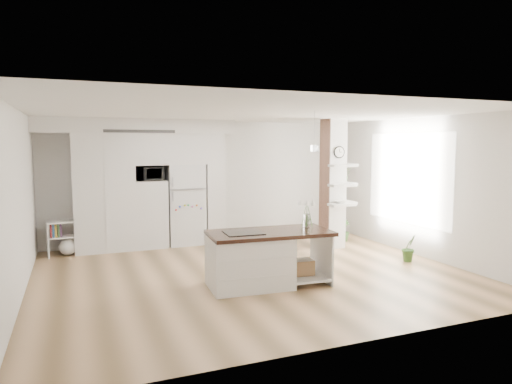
# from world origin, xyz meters

# --- Properties ---
(floor) EXTENTS (7.00, 6.00, 0.01)m
(floor) POSITION_xyz_m (0.00, 0.00, 0.00)
(floor) COLOR tan
(floor) RESTS_ON ground
(room) EXTENTS (7.04, 6.04, 2.72)m
(room) POSITION_xyz_m (0.00, 0.00, 1.86)
(room) COLOR white
(room) RESTS_ON ground
(cabinet_wall) EXTENTS (4.00, 0.71, 2.70)m
(cabinet_wall) POSITION_xyz_m (-1.45, 2.67, 1.51)
(cabinet_wall) COLOR white
(cabinet_wall) RESTS_ON floor
(refrigerator) EXTENTS (0.78, 0.69, 1.75)m
(refrigerator) POSITION_xyz_m (-0.53, 2.68, 0.88)
(refrigerator) COLOR white
(refrigerator) RESTS_ON floor
(column) EXTENTS (0.69, 0.90, 2.70)m
(column) POSITION_xyz_m (2.38, 1.13, 1.35)
(column) COLOR silver
(column) RESTS_ON floor
(window) EXTENTS (0.00, 2.40, 2.40)m
(window) POSITION_xyz_m (3.48, 0.30, 1.50)
(window) COLOR white
(window) RESTS_ON room
(pendant_light) EXTENTS (0.12, 0.12, 0.10)m
(pendant_light) POSITION_xyz_m (1.70, 0.15, 2.12)
(pendant_light) COLOR white
(pendant_light) RESTS_ON room
(kitchen_island) EXTENTS (1.94, 1.02, 1.42)m
(kitchen_island) POSITION_xyz_m (-0.20, -0.71, 0.45)
(kitchen_island) COLOR white
(kitchen_island) RESTS_ON floor
(bookshelf) EXTENTS (0.61, 0.39, 0.69)m
(bookshelf) POSITION_xyz_m (-2.97, 2.50, 0.30)
(bookshelf) COLOR white
(bookshelf) RESTS_ON floor
(floor_plant_a) EXTENTS (0.33, 0.29, 0.52)m
(floor_plant_a) POSITION_xyz_m (3.00, -0.38, 0.26)
(floor_plant_a) COLOR #386729
(floor_plant_a) RESTS_ON floor
(floor_plant_b) EXTENTS (0.31, 0.31, 0.50)m
(floor_plant_b) POSITION_xyz_m (2.86, 1.64, 0.25)
(floor_plant_b) COLOR #386729
(floor_plant_b) RESTS_ON floor
(microwave) EXTENTS (0.54, 0.37, 0.30)m
(microwave) POSITION_xyz_m (-1.27, 2.62, 1.57)
(microwave) COLOR #2D2D2D
(microwave) RESTS_ON cabinet_wall
(shelf_plant) EXTENTS (0.27, 0.23, 0.30)m
(shelf_plant) POSITION_xyz_m (2.63, 1.30, 1.52)
(shelf_plant) COLOR #386729
(shelf_plant) RESTS_ON column
(decor_bowl) EXTENTS (0.22, 0.22, 0.05)m
(decor_bowl) POSITION_xyz_m (2.30, 0.90, 1.00)
(decor_bowl) COLOR white
(decor_bowl) RESTS_ON column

